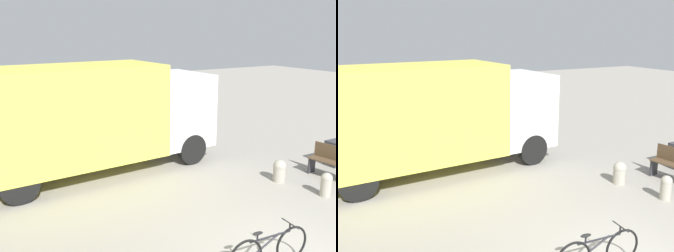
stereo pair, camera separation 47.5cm
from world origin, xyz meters
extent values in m
cube|color=#EAE04C|center=(-2.45, 6.45, 1.91)|extent=(5.90, 2.74, 2.81)
cube|color=silver|center=(1.38, 6.65, 1.70)|extent=(2.02, 2.45, 2.39)
cylinder|color=black|center=(1.33, 7.71, 0.50)|extent=(1.02, 0.33, 1.00)
cylinder|color=black|center=(1.44, 5.58, 0.50)|extent=(1.02, 0.33, 1.00)
cylinder|color=black|center=(-4.10, 7.43, 0.50)|extent=(1.02, 0.33, 1.00)
cylinder|color=black|center=(-3.99, 5.30, 0.50)|extent=(1.02, 0.33, 1.00)
cube|color=brown|center=(4.30, 2.31, 0.52)|extent=(0.60, 1.57, 0.03)
cube|color=#2D2D33|center=(4.21, 3.02, 0.25)|extent=(0.34, 0.09, 0.50)
torus|color=black|center=(0.07, 0.10, 0.37)|extent=(0.74, 0.10, 0.74)
cylinder|color=black|center=(-0.47, 0.14, 0.66)|extent=(0.91, 0.11, 0.04)
cylinder|color=black|center=(-0.55, 0.14, 0.52)|extent=(0.61, 0.08, 0.34)
cylinder|color=black|center=(-0.76, 0.16, 0.72)|extent=(0.03, 0.03, 0.12)
ellipsoid|color=black|center=(-0.76, 0.16, 0.80)|extent=(0.23, 0.11, 0.05)
cylinder|color=black|center=(-0.01, 0.10, 0.74)|extent=(0.03, 0.03, 0.16)
cylinder|color=black|center=(-0.01, 0.10, 0.82)|extent=(0.06, 0.44, 0.02)
cylinder|color=#9E998C|center=(3.13, 1.68, 0.26)|extent=(0.28, 0.28, 0.51)
sphere|color=#9E998C|center=(3.13, 1.68, 0.51)|extent=(0.29, 0.29, 0.29)
cylinder|color=#9E998C|center=(2.82, 3.03, 0.24)|extent=(0.35, 0.35, 0.47)
sphere|color=#9E998C|center=(2.82, 3.03, 0.47)|extent=(0.37, 0.37, 0.37)
cube|color=#38383D|center=(5.45, 3.11, 0.41)|extent=(0.62, 0.48, 0.82)
camera|label=1|loc=(-5.13, -4.19, 4.31)|focal=40.00mm
camera|label=2|loc=(-4.72, -4.42, 4.31)|focal=40.00mm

